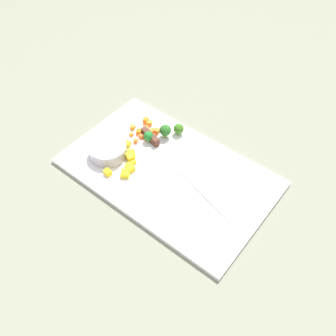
% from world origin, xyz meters
% --- Properties ---
extents(ground_plane, '(4.00, 4.00, 0.00)m').
position_xyz_m(ground_plane, '(0.00, 0.00, 0.00)').
color(ground_plane, gray).
extents(cutting_board, '(0.52, 0.32, 0.01)m').
position_xyz_m(cutting_board, '(0.00, 0.00, 0.01)').
color(cutting_board, white).
rests_on(cutting_board, ground_plane).
extents(prep_bowl, '(0.10, 0.10, 0.03)m').
position_xyz_m(prep_bowl, '(0.15, 0.05, 0.03)').
color(prep_bowl, '#B8B3BE').
rests_on(prep_bowl, cutting_board).
extents(chef_knife, '(0.35, 0.10, 0.02)m').
position_xyz_m(chef_knife, '(0.03, -0.04, 0.02)').
color(chef_knife, silver).
rests_on(chef_knife, cutting_board).
extents(carrot_dice_0, '(0.01, 0.01, 0.01)m').
position_xyz_m(carrot_dice_0, '(0.13, -0.02, 0.02)').
color(carrot_dice_0, orange).
rests_on(carrot_dice_0, cutting_board).
extents(carrot_dice_1, '(0.02, 0.02, 0.01)m').
position_xyz_m(carrot_dice_1, '(0.14, -0.05, 0.02)').
color(carrot_dice_1, orange).
rests_on(carrot_dice_1, cutting_board).
extents(carrot_dice_2, '(0.02, 0.02, 0.02)m').
position_xyz_m(carrot_dice_2, '(0.14, -0.07, 0.02)').
color(carrot_dice_2, orange).
rests_on(carrot_dice_2, cutting_board).
extents(carrot_dice_3, '(0.02, 0.02, 0.01)m').
position_xyz_m(carrot_dice_3, '(0.11, -0.05, 0.02)').
color(carrot_dice_3, orange).
rests_on(carrot_dice_3, cutting_board).
extents(carrot_dice_4, '(0.02, 0.02, 0.01)m').
position_xyz_m(carrot_dice_4, '(0.12, -0.08, 0.02)').
color(carrot_dice_4, orange).
rests_on(carrot_dice_4, cutting_board).
extents(carrot_dice_5, '(0.02, 0.02, 0.01)m').
position_xyz_m(carrot_dice_5, '(0.17, -0.06, 0.02)').
color(carrot_dice_5, orange).
rests_on(carrot_dice_5, cutting_board).
extents(carrot_dice_6, '(0.02, 0.02, 0.02)m').
position_xyz_m(carrot_dice_6, '(0.16, -0.10, 0.02)').
color(carrot_dice_6, orange).
rests_on(carrot_dice_6, cutting_board).
extents(carrot_dice_7, '(0.01, 0.01, 0.01)m').
position_xyz_m(carrot_dice_7, '(0.13, -0.05, 0.02)').
color(carrot_dice_7, orange).
rests_on(carrot_dice_7, cutting_board).
extents(carrot_dice_8, '(0.01, 0.01, 0.01)m').
position_xyz_m(carrot_dice_8, '(0.16, -0.04, 0.02)').
color(carrot_dice_8, orange).
rests_on(carrot_dice_8, cutting_board).
extents(carrot_dice_9, '(0.02, 0.02, 0.01)m').
position_xyz_m(carrot_dice_9, '(0.11, -0.06, 0.02)').
color(carrot_dice_9, orange).
rests_on(carrot_dice_9, cutting_board).
extents(carrot_dice_10, '(0.02, 0.02, 0.01)m').
position_xyz_m(carrot_dice_10, '(0.11, -0.09, 0.02)').
color(carrot_dice_10, orange).
rests_on(carrot_dice_10, cutting_board).
extents(carrot_dice_11, '(0.02, 0.02, 0.01)m').
position_xyz_m(carrot_dice_11, '(0.15, -0.10, 0.02)').
color(carrot_dice_11, orange).
rests_on(carrot_dice_11, cutting_board).
extents(pepper_dice_0, '(0.02, 0.02, 0.01)m').
position_xyz_m(pepper_dice_0, '(0.11, 0.10, 0.02)').
color(pepper_dice_0, yellow).
rests_on(pepper_dice_0, cutting_board).
extents(pepper_dice_1, '(0.02, 0.02, 0.01)m').
position_xyz_m(pepper_dice_1, '(0.14, -0.00, 0.02)').
color(pepper_dice_1, yellow).
rests_on(pepper_dice_1, cutting_board).
extents(pepper_dice_2, '(0.03, 0.02, 0.02)m').
position_xyz_m(pepper_dice_2, '(0.10, 0.03, 0.02)').
color(pepper_dice_2, yellow).
rests_on(pepper_dice_2, cutting_board).
extents(pepper_dice_3, '(0.03, 0.03, 0.01)m').
position_xyz_m(pepper_dice_3, '(0.07, 0.08, 0.02)').
color(pepper_dice_3, yellow).
rests_on(pepper_dice_3, cutting_board).
extents(pepper_dice_4, '(0.03, 0.03, 0.02)m').
position_xyz_m(pepper_dice_4, '(0.10, 0.02, 0.02)').
color(pepper_dice_4, yellow).
rests_on(pepper_dice_4, cutting_board).
extents(pepper_dice_5, '(0.03, 0.02, 0.02)m').
position_xyz_m(pepper_dice_5, '(0.08, 0.06, 0.02)').
color(pepper_dice_5, yellow).
rests_on(pepper_dice_5, cutting_board).
extents(pepper_dice_6, '(0.02, 0.02, 0.01)m').
position_xyz_m(pepper_dice_6, '(0.09, 0.04, 0.02)').
color(pepper_dice_6, yellow).
rests_on(pepper_dice_6, cutting_board).
extents(broccoli_floret_0, '(0.03, 0.03, 0.03)m').
position_xyz_m(broccoli_floret_0, '(0.10, -0.05, 0.03)').
color(broccoli_floret_0, '#7FB06B').
rests_on(broccoli_floret_0, cutting_board).
extents(broccoli_floret_1, '(0.03, 0.03, 0.04)m').
position_xyz_m(broccoli_floret_1, '(0.08, -0.09, 0.04)').
color(broccoli_floret_1, '#8DB25A').
rests_on(broccoli_floret_1, cutting_board).
extents(broccoli_floret_2, '(0.03, 0.03, 0.03)m').
position_xyz_m(broccoli_floret_2, '(0.06, -0.12, 0.03)').
color(broccoli_floret_2, '#89C154').
rests_on(broccoli_floret_2, cutting_board).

